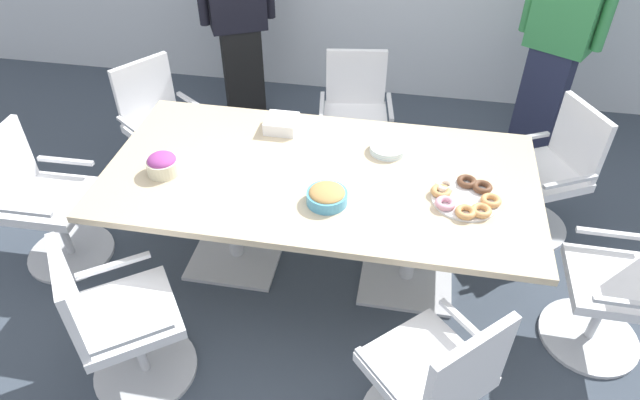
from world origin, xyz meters
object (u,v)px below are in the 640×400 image
(person_standing_0, at_px, (238,20))
(plate_stack, at_px, (388,149))
(office_chair_3, at_px, (547,179))
(snack_bowl_cookies, at_px, (327,196))
(conference_table, at_px, (320,190))
(office_chair_2, at_px, (622,291))
(office_chair_6, at_px, (45,206))
(snack_bowl_candy_mix, at_px, (162,164))
(donut_platter, at_px, (465,197))
(napkin_pile, at_px, (281,124))
(office_chair_4, at_px, (355,123))
(office_chair_0, at_px, (119,327))
(office_chair_5, at_px, (163,133))
(office_chair_1, at_px, (432,384))
(person_standing_1, at_px, (559,37))

(person_standing_0, xyz_separation_m, plate_stack, (1.34, -1.47, -0.09))
(office_chair_3, xyz_separation_m, snack_bowl_cookies, (-1.30, -0.89, 0.39))
(conference_table, height_order, office_chair_2, office_chair_2)
(office_chair_6, xyz_separation_m, snack_bowl_candy_mix, (0.82, 0.03, 0.40))
(donut_platter, relative_size, napkin_pile, 1.91)
(office_chair_4, height_order, office_chair_6, same)
(person_standing_0, bearing_deg, office_chair_6, 43.92)
(person_standing_0, xyz_separation_m, snack_bowl_candy_mix, (0.13, -1.90, -0.06))
(office_chair_0, distance_m, office_chair_5, 1.74)
(conference_table, bearing_deg, office_chair_1, -55.52)
(office_chair_3, height_order, donut_platter, office_chair_3)
(office_chair_1, relative_size, person_standing_1, 0.50)
(conference_table, distance_m, person_standing_0, 2.02)
(office_chair_1, distance_m, person_standing_1, 2.80)
(office_chair_5, bearing_deg, napkin_pile, 106.89)
(office_chair_0, bearing_deg, office_chair_6, -167.74)
(person_standing_0, xyz_separation_m, snack_bowl_cookies, (1.07, -1.99, -0.07))
(person_standing_0, distance_m, plate_stack, 1.99)
(office_chair_4, xyz_separation_m, person_standing_0, (-1.05, 0.64, 0.46))
(office_chair_1, xyz_separation_m, person_standing_1, (0.76, 2.64, 0.55))
(conference_table, xyz_separation_m, donut_platter, (0.79, -0.10, 0.15))
(donut_platter, bearing_deg, snack_bowl_cookies, -168.34)
(office_chair_3, bearing_deg, napkin_pile, 70.89)
(conference_table, bearing_deg, plate_stack, 37.56)
(conference_table, height_order, office_chair_3, office_chair_3)
(snack_bowl_candy_mix, height_order, donut_platter, snack_bowl_candy_mix)
(office_chair_3, distance_m, napkin_pile, 1.75)
(office_chair_5, xyz_separation_m, person_standing_1, (2.74, 0.92, 0.55))
(conference_table, xyz_separation_m, office_chair_6, (-1.68, -0.19, -0.22))
(donut_platter, bearing_deg, conference_table, 172.58)
(office_chair_2, height_order, office_chair_4, same)
(office_chair_5, height_order, snack_bowl_cookies, office_chair_5)
(conference_table, xyz_separation_m, office_chair_3, (1.38, 0.64, -0.22))
(office_chair_2, distance_m, office_chair_6, 3.32)
(office_chair_1, height_order, snack_bowl_cookies, office_chair_1)
(office_chair_1, bearing_deg, office_chair_5, 95.12)
(office_chair_4, bearing_deg, office_chair_2, 130.38)
(office_chair_4, relative_size, donut_platter, 2.50)
(office_chair_5, bearing_deg, office_chair_1, 84.15)
(office_chair_1, relative_size, person_standing_0, 0.55)
(office_chair_0, distance_m, napkin_pile, 1.50)
(snack_bowl_cookies, distance_m, donut_platter, 0.72)
(office_chair_5, distance_m, napkin_pile, 1.10)
(office_chair_0, xyz_separation_m, office_chair_4, (0.88, 2.06, 0.00))
(snack_bowl_cookies, bearing_deg, office_chair_6, 178.13)
(office_chair_3, distance_m, office_chair_6, 3.17)
(office_chair_3, height_order, office_chair_5, same)
(snack_bowl_candy_mix, bearing_deg, office_chair_0, -87.69)
(conference_table, xyz_separation_m, person_standing_1, (1.45, 1.64, 0.33))
(office_chair_3, height_order, office_chair_4, same)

